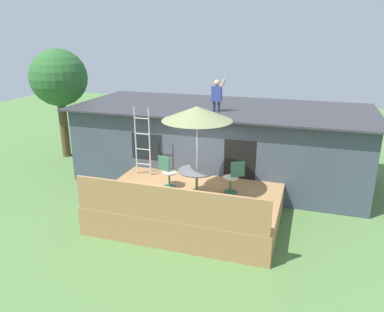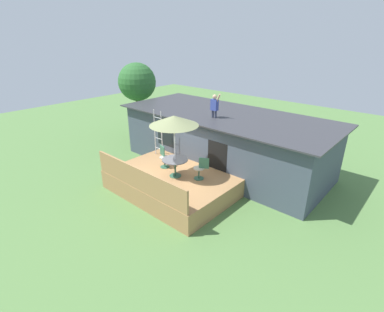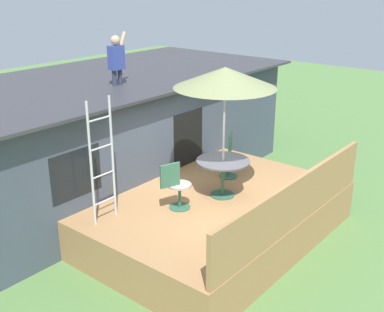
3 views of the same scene
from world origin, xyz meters
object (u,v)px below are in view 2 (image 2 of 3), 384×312
(patio_umbrella, at_px, (174,121))
(backyard_tree, at_px, (137,83))
(patio_table, at_px, (175,163))
(person_figure, at_px, (215,104))
(step_ladder, at_px, (158,133))
(patio_chair_right, at_px, (201,168))
(patio_chair_left, at_px, (164,157))

(patio_umbrella, height_order, backyard_tree, backyard_tree)
(patio_umbrella, bearing_deg, patio_table, 0.00)
(patio_umbrella, relative_size, backyard_tree, 0.56)
(backyard_tree, bearing_deg, patio_umbrella, -28.77)
(patio_table, bearing_deg, person_figure, 93.16)
(step_ladder, relative_size, patio_chair_right, 2.39)
(step_ladder, xyz_separation_m, person_figure, (1.96, 1.67, 1.37))
(patio_table, relative_size, patio_umbrella, 0.41)
(patio_chair_left, distance_m, backyard_tree, 7.48)
(patio_chair_left, bearing_deg, backyard_tree, 167.23)
(patio_umbrella, height_order, patio_chair_right, patio_umbrella)
(patio_table, bearing_deg, patio_chair_right, 28.30)
(person_figure, relative_size, patio_chair_left, 1.21)
(backyard_tree, bearing_deg, patio_chair_right, -23.01)
(patio_table, xyz_separation_m, patio_chair_right, (0.93, 0.50, -0.13))
(patio_table, bearing_deg, patio_umbrella, 180.00)
(patio_chair_left, bearing_deg, patio_chair_right, 22.90)
(patio_table, relative_size, backyard_tree, 0.23)
(patio_chair_left, bearing_deg, person_figure, 87.77)
(patio_table, relative_size, step_ladder, 0.47)
(step_ladder, bearing_deg, person_figure, 40.41)
(patio_table, height_order, patio_chair_right, patio_chair_right)
(step_ladder, xyz_separation_m, backyard_tree, (-5.09, 2.92, 1.45))
(person_figure, distance_m, patio_chair_right, 3.18)
(patio_umbrella, xyz_separation_m, backyard_tree, (-7.20, 3.96, 0.20))
(step_ladder, bearing_deg, patio_chair_left, -32.95)
(step_ladder, height_order, backyard_tree, backyard_tree)
(patio_chair_left, bearing_deg, patio_table, 0.00)
(patio_chair_right, bearing_deg, step_ladder, -38.28)
(backyard_tree, bearing_deg, patio_table, -28.77)
(person_figure, distance_m, backyard_tree, 7.16)
(person_figure, xyz_separation_m, patio_chair_right, (1.08, -2.21, -2.02))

